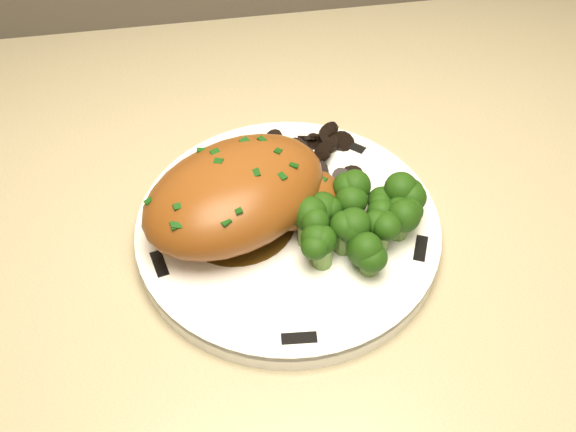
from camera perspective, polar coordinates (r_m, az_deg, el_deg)
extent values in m
cube|color=tan|center=(0.62, 15.15, -0.60)|extent=(1.98, 0.65, 0.03)
cylinder|color=white|center=(0.57, 0.00, -1.19)|extent=(0.28, 0.28, 0.02)
cube|color=black|center=(0.62, 5.02, 5.53)|extent=(0.02, 0.02, 0.00)
cube|color=black|center=(0.62, -6.21, 4.94)|extent=(0.03, 0.02, 0.00)
cube|color=black|center=(0.54, -10.13, -3.75)|extent=(0.01, 0.03, 0.00)
cube|color=black|center=(0.50, 0.89, -9.65)|extent=(0.03, 0.01, 0.00)
cube|color=black|center=(0.55, 10.43, -2.55)|extent=(0.02, 0.03, 0.00)
cylinder|color=#3F2A0B|center=(0.56, -4.07, -0.29)|extent=(0.09, 0.09, 0.00)
ellipsoid|color=brown|center=(0.54, -4.24, 1.71)|extent=(0.18, 0.16, 0.06)
ellipsoid|color=brown|center=(0.55, 0.93, 1.33)|extent=(0.08, 0.08, 0.03)
cube|color=#0F3B0C|center=(0.51, -8.84, 1.61)|extent=(0.01, 0.00, 0.00)
cube|color=#0F3B0C|center=(0.52, -7.19, 2.76)|extent=(0.01, 0.00, 0.00)
cube|color=#0F3B0C|center=(0.52, -5.54, 3.73)|extent=(0.01, 0.00, 0.00)
cube|color=#0F3B0C|center=(0.53, -3.90, 4.55)|extent=(0.01, 0.00, 0.00)
cube|color=#0F3B0C|center=(0.54, -2.29, 5.21)|extent=(0.01, 0.00, 0.00)
cube|color=#0F3B0C|center=(0.54, -0.73, 5.68)|extent=(0.01, 0.00, 0.00)
cylinder|color=black|center=(0.61, 3.79, 4.67)|extent=(0.01, 0.01, 0.01)
cylinder|color=black|center=(0.61, 3.59, 5.21)|extent=(0.02, 0.02, 0.01)
cylinder|color=black|center=(0.61, 3.19, 5.69)|extent=(0.02, 0.02, 0.01)
cylinder|color=black|center=(0.62, 2.58, 5.52)|extent=(0.02, 0.02, 0.01)
cylinder|color=black|center=(0.62, 1.89, 5.84)|extent=(0.02, 0.02, 0.01)
cylinder|color=black|center=(0.62, 1.13, 6.05)|extent=(0.02, 0.02, 0.01)
cylinder|color=black|center=(0.62, 0.35, 5.58)|extent=(0.02, 0.02, 0.01)
cylinder|color=black|center=(0.61, -0.37, 5.59)|extent=(0.02, 0.02, 0.00)
cylinder|color=black|center=(0.61, -0.99, 5.52)|extent=(0.02, 0.02, 0.01)
cylinder|color=black|center=(0.61, -1.44, 4.81)|extent=(0.02, 0.02, 0.01)
cylinder|color=black|center=(0.60, -1.71, 4.63)|extent=(0.02, 0.02, 0.01)
cylinder|color=black|center=(0.60, -1.75, 4.44)|extent=(0.02, 0.02, 0.01)
cylinder|color=black|center=(0.60, -1.55, 3.70)|extent=(0.02, 0.02, 0.01)
cylinder|color=black|center=(0.59, -1.15, 3.59)|extent=(0.03, 0.03, 0.01)
cylinder|color=black|center=(0.59, -0.57, 3.55)|extent=(0.03, 0.03, 0.02)
cylinder|color=black|center=(0.59, 0.16, 3.04)|extent=(0.03, 0.03, 0.02)
cylinder|color=black|center=(0.59, 0.96, 3.21)|extent=(0.02, 0.02, 0.01)
cylinder|color=black|center=(0.59, 1.78, 3.49)|extent=(0.02, 0.02, 0.01)
cylinder|color=black|center=(0.59, 2.50, 3.30)|extent=(0.03, 0.03, 0.01)
cylinder|color=black|center=(0.60, 3.13, 3.77)|extent=(0.03, 0.03, 0.01)
cylinder|color=black|center=(0.60, 3.58, 4.31)|extent=(0.03, 0.03, 0.02)
cylinder|color=black|center=(0.61, 3.79, 4.30)|extent=(0.03, 0.03, 0.01)
cylinder|color=olive|center=(0.55, 2.76, -0.09)|extent=(0.01, 0.01, 0.02)
sphere|color=black|center=(0.54, 2.82, 0.83)|extent=(0.02, 0.02, 0.02)
cylinder|color=olive|center=(0.56, 4.82, 0.73)|extent=(0.01, 0.01, 0.02)
sphere|color=black|center=(0.55, 4.91, 1.66)|extent=(0.02, 0.02, 0.02)
cylinder|color=olive|center=(0.56, 7.25, 0.16)|extent=(0.01, 0.01, 0.02)
sphere|color=black|center=(0.55, 7.39, 1.08)|extent=(0.02, 0.02, 0.02)
cylinder|color=olive|center=(0.54, 4.42, -1.98)|extent=(0.01, 0.01, 0.02)
sphere|color=black|center=(0.53, 4.51, -1.07)|extent=(0.02, 0.02, 0.02)
cylinder|color=olive|center=(0.54, 7.15, -1.94)|extent=(0.01, 0.01, 0.02)
sphere|color=black|center=(0.53, 7.28, -1.03)|extent=(0.02, 0.02, 0.02)
cylinder|color=olive|center=(0.55, 8.71, -0.83)|extent=(0.01, 0.01, 0.02)
sphere|color=black|center=(0.54, 8.87, 0.08)|extent=(0.02, 0.02, 0.02)
cylinder|color=olive|center=(0.53, 2.73, -3.14)|extent=(0.01, 0.01, 0.02)
sphere|color=black|center=(0.52, 2.79, -2.23)|extent=(0.02, 0.02, 0.02)
cylinder|color=olive|center=(0.53, 6.47, -3.61)|extent=(0.01, 0.01, 0.02)
sphere|color=black|center=(0.52, 6.59, -2.71)|extent=(0.02, 0.02, 0.02)
cylinder|color=olive|center=(0.54, 1.54, -1.43)|extent=(0.01, 0.01, 0.02)
sphere|color=black|center=(0.53, 1.57, -0.51)|extent=(0.02, 0.02, 0.02)
cylinder|color=olive|center=(0.56, 8.95, 0.66)|extent=(0.01, 0.01, 0.02)
sphere|color=black|center=(0.55, 9.12, 1.57)|extent=(0.02, 0.02, 0.02)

